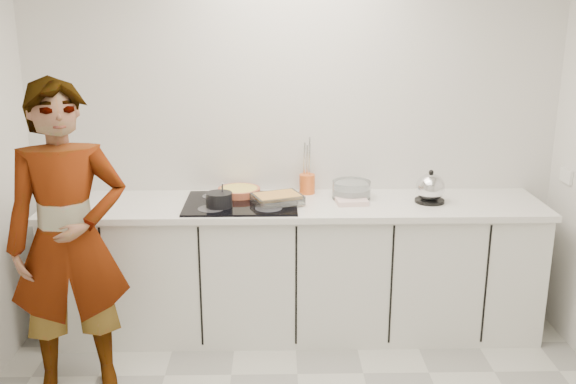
{
  "coord_description": "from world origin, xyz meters",
  "views": [
    {
      "loc": [
        -0.13,
        -2.71,
        2.12
      ],
      "look_at": [
        -0.05,
        1.05,
        1.05
      ],
      "focal_mm": 40.0,
      "sensor_mm": 36.0,
      "label": 1
    }
  ],
  "objects_px": {
    "tart_dish": "(239,191)",
    "kettle": "(430,189)",
    "hob": "(241,203)",
    "saucepan": "(219,200)",
    "baking_dish": "(277,198)",
    "cook": "(69,241)",
    "mixing_bowl": "(351,191)",
    "utensil_crock": "(307,184)"
  },
  "relations": [
    {
      "from": "saucepan",
      "to": "cook",
      "type": "xyz_separation_m",
      "value": [
        -0.78,
        -0.54,
        -0.07
      ]
    },
    {
      "from": "baking_dish",
      "to": "cook",
      "type": "distance_m",
      "value": 1.3
    },
    {
      "from": "hob",
      "to": "baking_dish",
      "type": "relative_size",
      "value": 2.0
    },
    {
      "from": "tart_dish",
      "to": "utensil_crock",
      "type": "relative_size",
      "value": 2.55
    },
    {
      "from": "tart_dish",
      "to": "baking_dish",
      "type": "distance_m",
      "value": 0.32
    },
    {
      "from": "hob",
      "to": "saucepan",
      "type": "height_order",
      "value": "saucepan"
    },
    {
      "from": "baking_dish",
      "to": "utensil_crock",
      "type": "xyz_separation_m",
      "value": [
        0.21,
        0.27,
        0.02
      ]
    },
    {
      "from": "saucepan",
      "to": "baking_dish",
      "type": "xyz_separation_m",
      "value": [
        0.37,
        0.07,
        -0.01
      ]
    },
    {
      "from": "utensil_crock",
      "to": "baking_dish",
      "type": "bearing_deg",
      "value": -127.12
    },
    {
      "from": "mixing_bowl",
      "to": "cook",
      "type": "xyz_separation_m",
      "value": [
        -1.64,
        -0.75,
        -0.07
      ]
    },
    {
      "from": "baking_dish",
      "to": "mixing_bowl",
      "type": "bearing_deg",
      "value": 16.08
    },
    {
      "from": "saucepan",
      "to": "kettle",
      "type": "bearing_deg",
      "value": 4.89
    },
    {
      "from": "baking_dish",
      "to": "kettle",
      "type": "relative_size",
      "value": 1.49
    },
    {
      "from": "kettle",
      "to": "cook",
      "type": "relative_size",
      "value": 0.13
    },
    {
      "from": "utensil_crock",
      "to": "tart_dish",
      "type": "bearing_deg",
      "value": -171.12
    },
    {
      "from": "tart_dish",
      "to": "kettle",
      "type": "bearing_deg",
      "value": -7.15
    },
    {
      "from": "hob",
      "to": "saucepan",
      "type": "bearing_deg",
      "value": -142.99
    },
    {
      "from": "tart_dish",
      "to": "baking_dish",
      "type": "xyz_separation_m",
      "value": [
        0.26,
        -0.2,
        0.01
      ]
    },
    {
      "from": "hob",
      "to": "tart_dish",
      "type": "bearing_deg",
      "value": 96.89
    },
    {
      "from": "saucepan",
      "to": "cook",
      "type": "relative_size",
      "value": 0.11
    },
    {
      "from": "tart_dish",
      "to": "baking_dish",
      "type": "bearing_deg",
      "value": -37.93
    },
    {
      "from": "hob",
      "to": "baking_dish",
      "type": "height_order",
      "value": "baking_dish"
    },
    {
      "from": "utensil_crock",
      "to": "cook",
      "type": "bearing_deg",
      "value": -146.94
    },
    {
      "from": "tart_dish",
      "to": "mixing_bowl",
      "type": "xyz_separation_m",
      "value": [
        0.75,
        -0.06,
        0.01
      ]
    },
    {
      "from": "utensil_crock",
      "to": "cook",
      "type": "relative_size",
      "value": 0.07
    },
    {
      "from": "kettle",
      "to": "utensil_crock",
      "type": "relative_size",
      "value": 1.82
    },
    {
      "from": "hob",
      "to": "utensil_crock",
      "type": "relative_size",
      "value": 5.42
    },
    {
      "from": "kettle",
      "to": "cook",
      "type": "height_order",
      "value": "cook"
    },
    {
      "from": "kettle",
      "to": "cook",
      "type": "xyz_separation_m",
      "value": [
        -2.15,
        -0.65,
        -0.11
      ]
    },
    {
      "from": "hob",
      "to": "kettle",
      "type": "height_order",
      "value": "kettle"
    },
    {
      "from": "utensil_crock",
      "to": "cook",
      "type": "distance_m",
      "value": 1.62
    },
    {
      "from": "mixing_bowl",
      "to": "kettle",
      "type": "xyz_separation_m",
      "value": [
        0.5,
        -0.1,
        0.04
      ]
    },
    {
      "from": "mixing_bowl",
      "to": "cook",
      "type": "distance_m",
      "value": 1.81
    },
    {
      "from": "baking_dish",
      "to": "cook",
      "type": "height_order",
      "value": "cook"
    },
    {
      "from": "baking_dish",
      "to": "utensil_crock",
      "type": "distance_m",
      "value": 0.34
    },
    {
      "from": "utensil_crock",
      "to": "saucepan",
      "type": "bearing_deg",
      "value": -148.86
    },
    {
      "from": "saucepan",
      "to": "mixing_bowl",
      "type": "bearing_deg",
      "value": 14.12
    },
    {
      "from": "saucepan",
      "to": "tart_dish",
      "type": "bearing_deg",
      "value": 68.01
    },
    {
      "from": "mixing_bowl",
      "to": "tart_dish",
      "type": "bearing_deg",
      "value": 175.65
    },
    {
      "from": "cook",
      "to": "mixing_bowl",
      "type": "bearing_deg",
      "value": 9.59
    },
    {
      "from": "hob",
      "to": "tart_dish",
      "type": "xyz_separation_m",
      "value": [
        -0.02,
        0.17,
        0.03
      ]
    },
    {
      "from": "saucepan",
      "to": "cook",
      "type": "distance_m",
      "value": 0.95
    }
  ]
}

